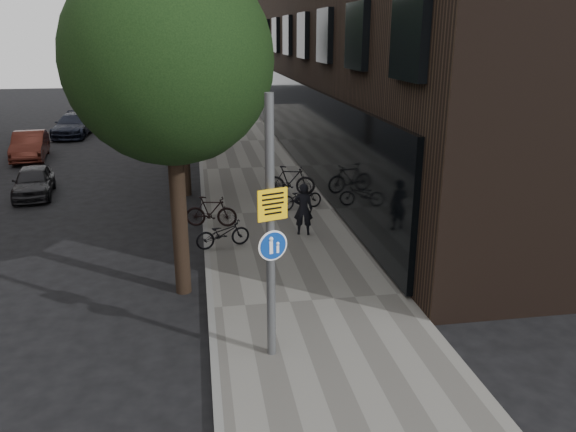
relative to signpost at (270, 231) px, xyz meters
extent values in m
plane|color=black|center=(0.93, -1.31, -2.54)|extent=(120.00, 120.00, 0.00)
cube|color=slate|center=(1.18, 8.69, -2.48)|extent=(4.50, 60.00, 0.12)
cube|color=slate|center=(-1.07, 8.69, -2.47)|extent=(0.15, 60.00, 0.13)
cylinder|color=black|center=(-1.67, 3.19, -0.94)|extent=(0.36, 0.36, 3.20)
sphere|color=black|center=(-1.67, 3.19, 2.76)|extent=(4.40, 4.40, 4.40)
sphere|color=black|center=(-1.27, 3.99, 1.76)|extent=(2.64, 2.64, 2.64)
cylinder|color=black|center=(-1.67, 11.69, -0.94)|extent=(0.36, 0.36, 3.20)
sphere|color=black|center=(-1.67, 11.69, 2.76)|extent=(5.00, 5.00, 5.00)
sphere|color=black|center=(-1.27, 12.49, 1.76)|extent=(3.00, 3.00, 3.00)
cylinder|color=black|center=(-1.67, 20.69, -0.94)|extent=(0.36, 0.36, 3.20)
sphere|color=black|center=(-1.67, 20.69, 2.76)|extent=(5.00, 5.00, 5.00)
sphere|color=black|center=(-1.27, 21.49, 1.76)|extent=(3.00, 3.00, 3.00)
cylinder|color=#595B5E|center=(0.00, 0.00, -0.02)|extent=(0.16, 0.16, 4.79)
cube|color=#EDB60C|center=(0.00, 0.00, 0.51)|extent=(0.54, 0.20, 0.55)
cylinder|color=navy|center=(0.00, 0.00, -0.24)|extent=(0.47, 0.17, 0.49)
cylinder|color=white|center=(0.00, 0.00, -0.24)|extent=(0.53, 0.19, 0.55)
imported|color=black|center=(1.80, 6.36, -1.64)|extent=(0.64, 0.49, 1.56)
imported|color=black|center=(2.19, 8.86, -2.01)|extent=(1.64, 0.93, 0.82)
imported|color=black|center=(2.13, 10.64, -1.87)|extent=(1.89, 0.91, 1.10)
imported|color=black|center=(-0.61, 5.67, -2.01)|extent=(1.63, 0.91, 0.81)
imported|color=black|center=(-0.87, 7.51, -1.94)|extent=(1.66, 0.76, 0.96)
imported|color=black|center=(-7.30, 12.47, -1.98)|extent=(1.76, 3.44, 1.12)
imported|color=#512017|center=(-9.20, 19.38, -1.88)|extent=(1.94, 4.19, 1.33)
imported|color=black|center=(-8.39, 25.76, -1.88)|extent=(2.05, 4.61, 1.32)
camera|label=1|loc=(-1.18, -9.12, 3.27)|focal=35.00mm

